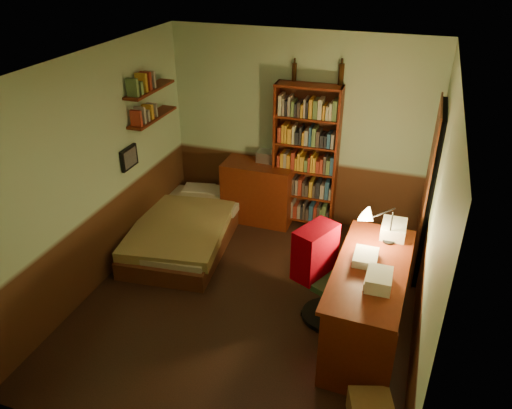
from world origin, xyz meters
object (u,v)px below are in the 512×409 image
(bookshelf, at_px, (305,159))
(desk, at_px, (367,303))
(dresser, at_px, (258,192))
(mini_stereo, at_px, (267,156))
(bed, at_px, (187,220))
(office_chair, at_px, (329,284))
(desk_lamp, at_px, (393,215))

(bookshelf, bearing_deg, desk, -61.86)
(dresser, height_order, mini_stereo, mini_stereo)
(bookshelf, bearing_deg, bed, -146.98)
(mini_stereo, bearing_deg, dresser, -123.95)
(office_chair, bearing_deg, dresser, 152.68)
(mini_stereo, relative_size, bookshelf, 0.14)
(dresser, distance_m, bookshelf, 0.84)
(bed, distance_m, dresser, 1.10)
(bookshelf, xyz_separation_m, office_chair, (0.72, -1.83, -0.54))
(dresser, distance_m, mini_stereo, 0.52)
(office_chair, bearing_deg, bookshelf, 136.57)
(bookshelf, height_order, office_chair, bookshelf)
(mini_stereo, height_order, office_chair, mini_stereo)
(dresser, bearing_deg, office_chair, -52.14)
(bed, bearing_deg, office_chair, -29.80)
(desk, height_order, desk_lamp, desk_lamp)
(mini_stereo, relative_size, office_chair, 0.30)
(desk, bearing_deg, bookshelf, 121.80)
(dresser, relative_size, mini_stereo, 3.57)
(bed, distance_m, desk_lamp, 2.78)
(bed, bearing_deg, bookshelf, 28.66)
(bookshelf, xyz_separation_m, desk_lamp, (1.24, -1.50, 0.20))
(dresser, distance_m, desk_lamp, 2.46)
(bookshelf, relative_size, desk_lamp, 3.08)
(dresser, bearing_deg, desk_lamp, -37.06)
(bed, relative_size, desk, 1.26)
(dresser, bearing_deg, mini_stereo, 55.26)
(desk_lamp, bearing_deg, bookshelf, 131.23)
(bed, relative_size, desk_lamp, 3.16)
(bed, relative_size, dresser, 2.10)
(dresser, xyz_separation_m, desk, (1.76, -1.90, 0.00))
(desk, bearing_deg, desk_lamp, 79.88)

